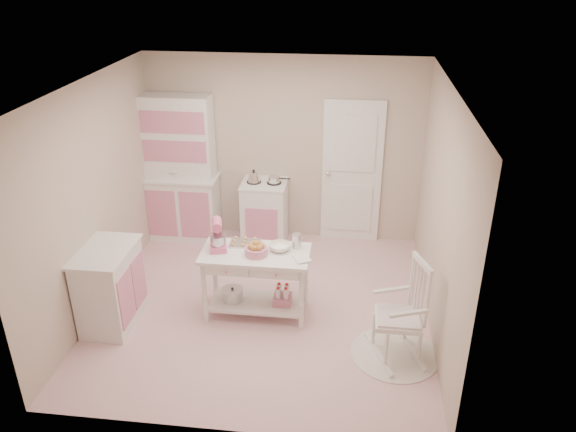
{
  "coord_description": "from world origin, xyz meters",
  "views": [
    {
      "loc": [
        0.94,
        -5.44,
        3.83
      ],
      "look_at": [
        0.24,
        0.38,
        1.02
      ],
      "focal_mm": 35.0,
      "sensor_mm": 36.0,
      "label": 1
    }
  ],
  "objects_px": {
    "hutch": "(179,169)",
    "stove": "(265,213)",
    "rocking_chair": "(399,310)",
    "stand_mixer": "(218,236)",
    "bread_basket": "(256,251)",
    "base_cabinet": "(110,287)",
    "work_table": "(256,283)"
  },
  "relations": [
    {
      "from": "stove",
      "to": "rocking_chair",
      "type": "relative_size",
      "value": 0.84
    },
    {
      "from": "rocking_chair",
      "to": "base_cabinet",
      "type": "bearing_deg",
      "value": 155.93
    },
    {
      "from": "base_cabinet",
      "to": "stand_mixer",
      "type": "distance_m",
      "value": 1.31
    },
    {
      "from": "stove",
      "to": "base_cabinet",
      "type": "xyz_separation_m",
      "value": [
        -1.39,
        -2.09,
        0.0
      ]
    },
    {
      "from": "base_cabinet",
      "to": "bread_basket",
      "type": "height_order",
      "value": "base_cabinet"
    },
    {
      "from": "base_cabinet",
      "to": "rocking_chair",
      "type": "xyz_separation_m",
      "value": [
        3.12,
        -0.2,
        0.09
      ]
    },
    {
      "from": "rocking_chair",
      "to": "work_table",
      "type": "height_order",
      "value": "rocking_chair"
    },
    {
      "from": "stove",
      "to": "work_table",
      "type": "xyz_separation_m",
      "value": [
        0.18,
        -1.73,
        -0.06
      ]
    },
    {
      "from": "hutch",
      "to": "bread_basket",
      "type": "distance_m",
      "value": 2.31
    },
    {
      "from": "base_cabinet",
      "to": "work_table",
      "type": "height_order",
      "value": "base_cabinet"
    },
    {
      "from": "stove",
      "to": "work_table",
      "type": "distance_m",
      "value": 1.74
    },
    {
      "from": "rocking_chair",
      "to": "stand_mixer",
      "type": "height_order",
      "value": "stand_mixer"
    },
    {
      "from": "rocking_chair",
      "to": "work_table",
      "type": "distance_m",
      "value": 1.66
    },
    {
      "from": "stand_mixer",
      "to": "bread_basket",
      "type": "distance_m",
      "value": 0.46
    },
    {
      "from": "stove",
      "to": "stand_mixer",
      "type": "xyz_separation_m",
      "value": [
        -0.24,
        -1.71,
        0.51
      ]
    },
    {
      "from": "base_cabinet",
      "to": "bread_basket",
      "type": "relative_size",
      "value": 3.68
    },
    {
      "from": "hutch",
      "to": "base_cabinet",
      "type": "bearing_deg",
      "value": -95.04
    },
    {
      "from": "base_cabinet",
      "to": "bread_basket",
      "type": "bearing_deg",
      "value": 10.98
    },
    {
      "from": "rocking_chair",
      "to": "stand_mixer",
      "type": "relative_size",
      "value": 3.24
    },
    {
      "from": "base_cabinet",
      "to": "work_table",
      "type": "relative_size",
      "value": 0.77
    },
    {
      "from": "hutch",
      "to": "rocking_chair",
      "type": "xyz_separation_m",
      "value": [
        2.93,
        -2.34,
        -0.49
      ]
    },
    {
      "from": "stand_mixer",
      "to": "rocking_chair",
      "type": "bearing_deg",
      "value": -30.98
    },
    {
      "from": "base_cabinet",
      "to": "work_table",
      "type": "bearing_deg",
      "value": 12.87
    },
    {
      "from": "hutch",
      "to": "stove",
      "type": "distance_m",
      "value": 1.33
    },
    {
      "from": "base_cabinet",
      "to": "bread_basket",
      "type": "distance_m",
      "value": 1.66
    },
    {
      "from": "stand_mixer",
      "to": "bread_basket",
      "type": "relative_size",
      "value": 1.36
    },
    {
      "from": "stove",
      "to": "work_table",
      "type": "height_order",
      "value": "stove"
    },
    {
      "from": "stove",
      "to": "hutch",
      "type": "bearing_deg",
      "value": 177.61
    },
    {
      "from": "rocking_chair",
      "to": "work_table",
      "type": "bearing_deg",
      "value": 139.78
    },
    {
      "from": "stove",
      "to": "bread_basket",
      "type": "distance_m",
      "value": 1.83
    },
    {
      "from": "work_table",
      "to": "bread_basket",
      "type": "bearing_deg",
      "value": -68.2
    },
    {
      "from": "rocking_chair",
      "to": "bread_basket",
      "type": "relative_size",
      "value": 4.4
    }
  ]
}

